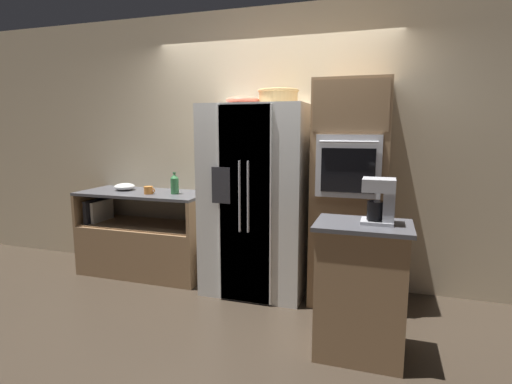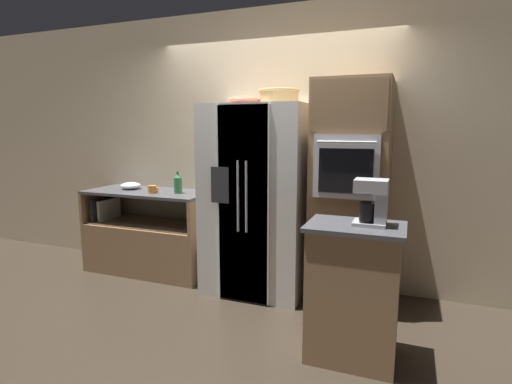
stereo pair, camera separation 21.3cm
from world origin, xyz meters
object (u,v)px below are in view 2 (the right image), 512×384
Objects in this scene: mug at (153,189)px; wall_oven at (350,194)px; fruit_bowl at (244,100)px; coffee_maker at (374,200)px; refrigerator at (257,200)px; wicker_basket at (279,96)px; bottle_tall at (178,183)px; mixing_bowl at (131,186)px.

wall_oven is at bearing 2.25° from mug.
fruit_bowl is at bearing -176.93° from wall_oven.
wall_oven is 6.54× the size of coffee_maker.
fruit_bowl is at bearing -172.22° from refrigerator.
fruit_bowl is (-0.32, -0.09, -0.04)m from wicker_basket.
wicker_basket reaches higher than mug.
mug is (-1.05, -0.03, -0.91)m from fruit_bowl.
wall_oven is at bearing 107.07° from coffee_maker.
bottle_tall reaches higher than mug.
coffee_maker is (0.98, -0.95, -0.77)m from wicker_basket.
wall_oven is 5.27× the size of wicker_basket.
wicker_basket is (-0.70, 0.04, 0.88)m from wall_oven.
mug is 0.56× the size of mixing_bowl.
fruit_bowl is 1.39m from mug.
refrigerator is at bearing -3.63° from mixing_bowl.
wall_oven is 8.73× the size of bottle_tall.
wall_oven is at bearing 3.07° from fruit_bowl.
mixing_bowl is at bearing 160.19° from mug.
mug is at bearing -177.75° from wall_oven.
wicker_basket is 1.42m from bottle_tall.
mug is 0.41× the size of coffee_maker.
wall_oven is 1.33m from fruit_bowl.
mixing_bowl is 2.92m from coffee_maker.
mixing_bowl is (-1.45, 0.12, -0.91)m from fruit_bowl.
mug is at bearing -178.54° from fruit_bowl.
refrigerator is 0.93m from bottle_tall.
mixing_bowl is at bearing 176.37° from refrigerator.
coffee_maker is at bearing -36.86° from refrigerator.
wicker_basket is 3.05× the size of mug.
refrigerator reaches higher than coffee_maker.
bottle_tall is 1.02× the size of mixing_bowl.
mixing_bowl is (-0.40, 0.15, -0.00)m from mug.
mixing_bowl is (-1.59, 0.10, 0.04)m from refrigerator.
wicker_basket reaches higher than bottle_tall.
wicker_basket is 1.22× the size of fruit_bowl.
wall_oven reaches higher than bottle_tall.
wall_oven reaches higher than fruit_bowl.
bottle_tall is (-1.81, 0.01, 0.01)m from wall_oven.
mixing_bowl is 0.73× the size of coffee_maker.
mug is at bearing 160.55° from coffee_maker.
refrigerator reaches higher than mixing_bowl.
refrigerator is at bearing 7.78° from fruit_bowl.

